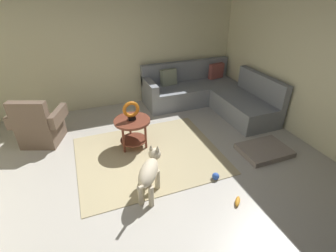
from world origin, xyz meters
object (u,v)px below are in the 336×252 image
at_px(sectional_couch, 209,94).
at_px(dog, 150,172).
at_px(dog_bed_mat, 264,150).
at_px(side_table, 132,126).
at_px(armchair, 40,127).
at_px(dog_toy_bone, 238,201).
at_px(torus_sculpture, 131,110).
at_px(dog_toy_ball, 216,176).

height_order(sectional_couch, dog, sectional_couch).
height_order(sectional_couch, dog_bed_mat, sectional_couch).
relative_size(side_table, dog, 0.82).
xyz_separation_m(armchair, dog, (1.41, -1.87, 0.05)).
height_order(sectional_couch, side_table, sectional_couch).
height_order(sectional_couch, dog_toy_bone, sectional_couch).
height_order(side_table, dog_toy_bone, side_table).
bearing_deg(dog, torus_sculpture, 120.32).
bearing_deg(dog_toy_ball, side_table, 126.48).
bearing_deg(sectional_couch, torus_sculpture, -153.46).
height_order(dog_bed_mat, dog, dog).
bearing_deg(dog_toy_ball, dog_toy_bone, -85.94).
bearing_deg(dog_bed_mat, dog_toy_bone, -143.54).
relative_size(sectional_couch, dog_toy_bone, 12.50).
bearing_deg(sectional_couch, dog_bed_mat, -90.16).
bearing_deg(dog_toy_bone, dog_bed_mat, 36.46).
height_order(sectional_couch, armchair, same).
bearing_deg(sectional_couch, armchair, -175.33).
relative_size(armchair, side_table, 1.60).
distance_m(side_table, dog_toy_bone, 2.00).
relative_size(armchair, dog_toy_ball, 9.06).
bearing_deg(armchair, dog, -32.38).
distance_m(torus_sculpture, dog_bed_mat, 2.31).
xyz_separation_m(side_table, dog_bed_mat, (2.00, -0.94, -0.37)).
distance_m(sectional_couch, dog_toy_ball, 2.49).
distance_m(side_table, dog, 1.16).
distance_m(sectional_couch, side_table, 2.25).
relative_size(armchair, dog, 1.30).
bearing_deg(dog_toy_bone, armchair, 134.66).
bearing_deg(dog_toy_ball, torus_sculpture, 126.48).
distance_m(armchair, dog_toy_ball, 3.08).
height_order(torus_sculpture, dog, torus_sculpture).
bearing_deg(dog_toy_ball, sectional_couch, 63.63).
xyz_separation_m(torus_sculpture, dog_toy_bone, (0.94, -1.72, -0.68)).
xyz_separation_m(sectional_couch, dog_toy_ball, (-1.10, -2.22, -0.24)).
xyz_separation_m(armchair, torus_sculpture, (1.47, -0.72, 0.39)).
bearing_deg(torus_sculpture, sectional_couch, 26.54).
height_order(side_table, torus_sculpture, torus_sculpture).
bearing_deg(sectional_couch, dog_toy_bone, -111.38).
bearing_deg(dog_toy_bone, dog_toy_ball, 94.06).
height_order(armchair, dog_toy_bone, armchair).
relative_size(dog_toy_ball, dog_toy_bone, 0.59).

